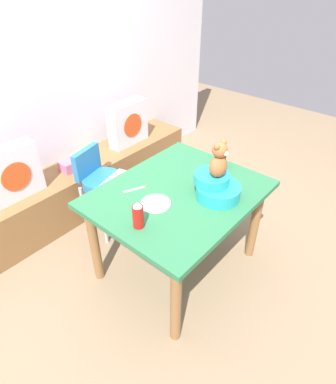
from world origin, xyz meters
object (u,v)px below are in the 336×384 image
at_px(dinner_plate_near, 156,203).
at_px(dining_table, 179,204).
at_px(book_stack, 71,164).
at_px(ketchup_bottle, 138,215).
at_px(pillow_floral_right, 128,123).
at_px(coffee_mug, 220,161).
at_px(highchair, 101,181).
at_px(teddy_bear, 219,160).
at_px(infant_seat_teal, 216,187).
at_px(pillow_floral_left, 12,173).

bearing_deg(dinner_plate_near, dining_table, -7.04).
xyz_separation_m(book_stack, ketchup_bottle, (-0.38, -1.27, 0.32)).
distance_m(pillow_floral_right, dinner_plate_near, 1.47).
distance_m(pillow_floral_right, dining_table, 1.38).
bearing_deg(dinner_plate_near, coffee_mug, -4.80).
height_order(dining_table, coffee_mug, coffee_mug).
distance_m(highchair, teddy_bear, 1.14).
relative_size(pillow_floral_right, highchair, 0.56).
distance_m(coffee_mug, dinner_plate_near, 0.68).
distance_m(pillow_floral_right, infant_seat_teal, 1.53).
xyz_separation_m(book_stack, infant_seat_teal, (0.19, -1.45, 0.30)).
bearing_deg(infant_seat_teal, ketchup_bottle, 162.64).
relative_size(book_stack, dining_table, 0.17).
bearing_deg(teddy_bear, ketchup_bottle, 162.59).
bearing_deg(teddy_bear, dining_table, 120.02).
relative_size(pillow_floral_left, ketchup_bottle, 2.38).
bearing_deg(highchair, teddy_bear, -79.07).
xyz_separation_m(teddy_bear, coffee_mug, (0.34, 0.19, -0.23)).
xyz_separation_m(ketchup_bottle, dinner_plate_near, (0.23, 0.07, -0.08)).
height_order(book_stack, infant_seat_teal, infant_seat_teal).
bearing_deg(ketchup_bottle, dinner_plate_near, 16.59).
height_order(highchair, coffee_mug, coffee_mug).
bearing_deg(dining_table, book_stack, 92.86).
bearing_deg(dinner_plate_near, teddy_bear, -35.97).
distance_m(pillow_floral_left, infant_seat_teal, 1.61).
xyz_separation_m(pillow_floral_right, book_stack, (-0.72, 0.02, -0.17)).
distance_m(dining_table, teddy_bear, 0.46).
xyz_separation_m(pillow_floral_right, teddy_bear, (-0.53, -1.43, 0.34)).
distance_m(pillow_floral_left, dinner_plate_near, 1.25).
relative_size(ketchup_bottle, coffee_mug, 1.54).
bearing_deg(dinner_plate_near, ketchup_bottle, -163.41).
xyz_separation_m(coffee_mug, dinner_plate_near, (-0.68, 0.06, -0.04)).
bearing_deg(dining_table, pillow_floral_right, 61.46).
xyz_separation_m(infant_seat_teal, dinner_plate_near, (-0.34, 0.24, -0.07)).
height_order(highchair, dinner_plate_near, highchair).
height_order(book_stack, dinner_plate_near, dinner_plate_near).
xyz_separation_m(ketchup_bottle, coffee_mug, (0.90, 0.01, -0.04)).
xyz_separation_m(book_stack, highchair, (-0.01, -0.44, 0.01)).
distance_m(highchair, dinner_plate_near, 0.81).
height_order(dining_table, highchair, highchair).
relative_size(dining_table, ketchup_bottle, 6.33).
relative_size(infant_seat_teal, ketchup_bottle, 1.78).
bearing_deg(dinner_plate_near, infant_seat_teal, -35.91).
xyz_separation_m(dining_table, ketchup_bottle, (-0.44, -0.04, 0.19)).
distance_m(dining_table, coffee_mug, 0.49).
relative_size(book_stack, infant_seat_teal, 0.61).
distance_m(book_stack, teddy_bear, 1.55).
distance_m(book_stack, ketchup_bottle, 1.36).
relative_size(dining_table, infant_seat_teal, 3.55).
bearing_deg(ketchup_bottle, dining_table, 5.43).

